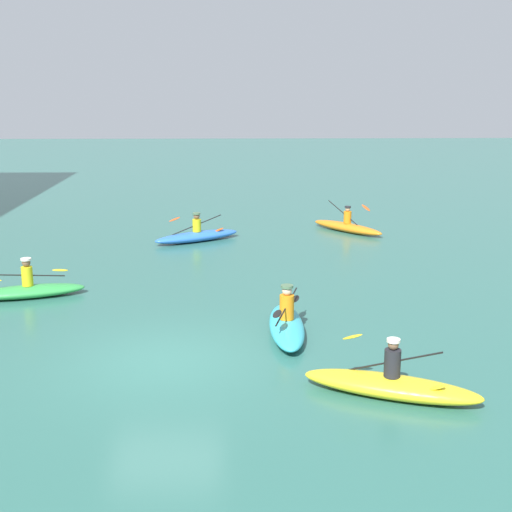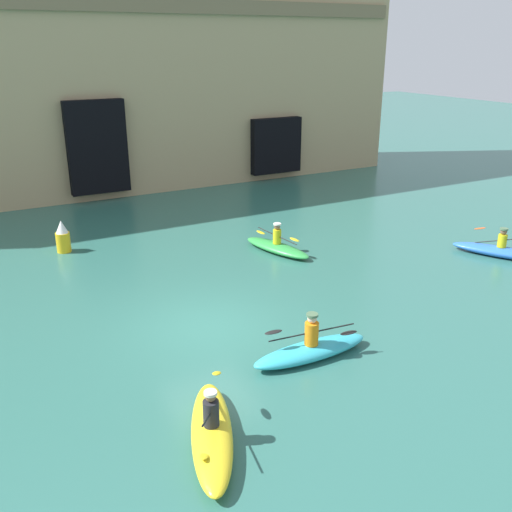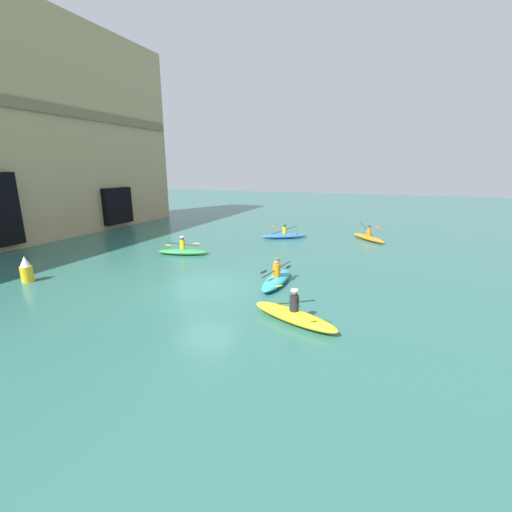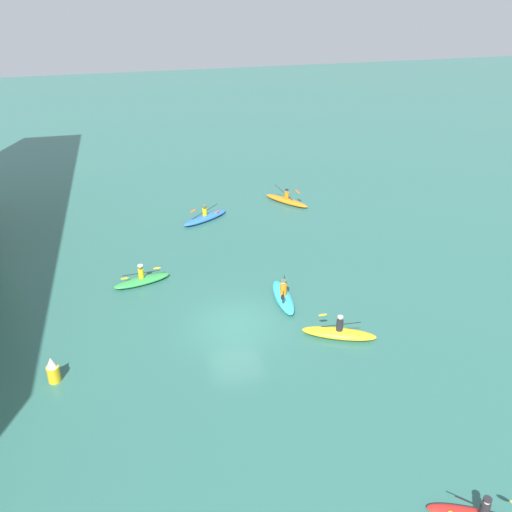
{
  "view_description": "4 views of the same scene",
  "coord_description": "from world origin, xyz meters",
  "px_view_note": "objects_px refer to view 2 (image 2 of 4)",
  "views": [
    {
      "loc": [
        -14.58,
        -1.67,
        5.97
      ],
      "look_at": [
        1.52,
        -2.05,
        1.96
      ],
      "focal_mm": 50.0,
      "sensor_mm": 36.0,
      "label": 1
    },
    {
      "loc": [
        -5.58,
        -13.16,
        7.45
      ],
      "look_at": [
        1.63,
        0.19,
        1.75
      ],
      "focal_mm": 40.0,
      "sensor_mm": 36.0,
      "label": 2
    },
    {
      "loc": [
        -12.54,
        -7.36,
        5.18
      ],
      "look_at": [
        1.85,
        -1.68,
        1.17
      ],
      "focal_mm": 24.0,
      "sensor_mm": 36.0,
      "label": 3
    },
    {
      "loc": [
        -22.04,
        3.58,
        16.45
      ],
      "look_at": [
        4.65,
        -2.0,
        1.02
      ],
      "focal_mm": 40.0,
      "sensor_mm": 36.0,
      "label": 4
    }
  ],
  "objects_px": {
    "kayak_yellow": "(212,432)",
    "marker_buoy": "(63,237)",
    "kayak_green": "(277,247)",
    "kayak_blue": "(501,251)",
    "kayak_cyan": "(311,349)"
  },
  "relations": [
    {
      "from": "kayak_yellow",
      "to": "marker_buoy",
      "type": "xyz_separation_m",
      "value": [
        -0.4,
        12.72,
        0.33
      ]
    },
    {
      "from": "kayak_yellow",
      "to": "kayak_blue",
      "type": "height_order",
      "value": "kayak_yellow"
    },
    {
      "from": "kayak_yellow",
      "to": "kayak_cyan",
      "type": "relative_size",
      "value": 1.08
    },
    {
      "from": "kayak_yellow",
      "to": "kayak_green",
      "type": "bearing_deg",
      "value": 164.94
    },
    {
      "from": "kayak_yellow",
      "to": "kayak_green",
      "type": "xyz_separation_m",
      "value": [
        6.67,
        8.86,
        -0.03
      ]
    },
    {
      "from": "kayak_blue",
      "to": "kayak_green",
      "type": "bearing_deg",
      "value": -152.23
    },
    {
      "from": "kayak_blue",
      "to": "kayak_green",
      "type": "xyz_separation_m",
      "value": [
        -7.05,
        4.33,
        -0.0
      ]
    },
    {
      "from": "kayak_green",
      "to": "kayak_yellow",
      "type": "bearing_deg",
      "value": -53.18
    },
    {
      "from": "kayak_cyan",
      "to": "kayak_yellow",
      "type": "bearing_deg",
      "value": -153.08
    },
    {
      "from": "kayak_yellow",
      "to": "kayak_blue",
      "type": "bearing_deg",
      "value": 130.18
    },
    {
      "from": "kayak_cyan",
      "to": "kayak_green",
      "type": "bearing_deg",
      "value": 65.97
    },
    {
      "from": "kayak_blue",
      "to": "kayak_green",
      "type": "distance_m",
      "value": 8.28
    },
    {
      "from": "kayak_yellow",
      "to": "marker_buoy",
      "type": "height_order",
      "value": "marker_buoy"
    },
    {
      "from": "marker_buoy",
      "to": "kayak_blue",
      "type": "bearing_deg",
      "value": -30.12
    },
    {
      "from": "kayak_yellow",
      "to": "marker_buoy",
      "type": "relative_size",
      "value": 2.85
    }
  ]
}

